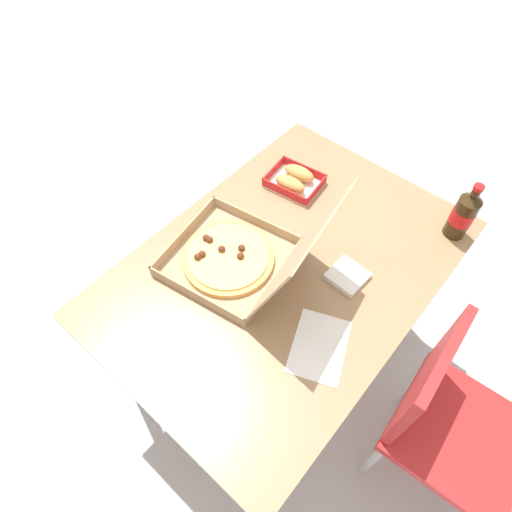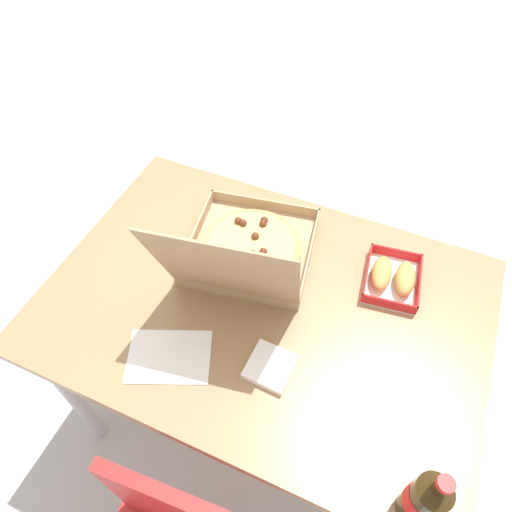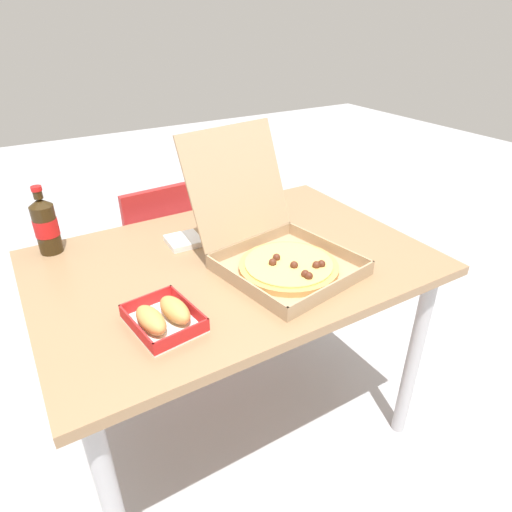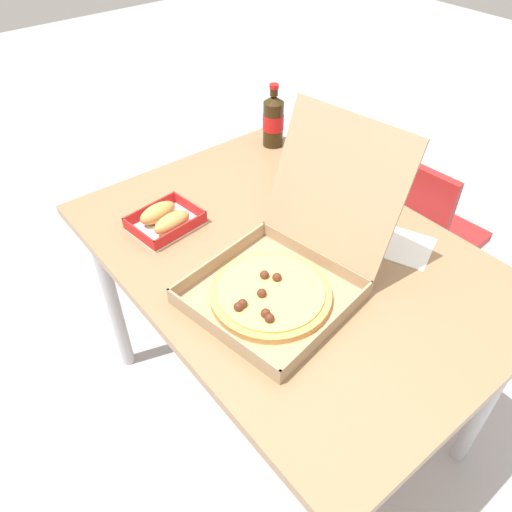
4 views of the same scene
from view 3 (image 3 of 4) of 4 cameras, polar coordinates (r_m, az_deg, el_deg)
ground_plane at (r=1.89m, az=-2.42°, el=-20.77°), size 10.00×10.00×0.00m
dining_table at (r=1.44m, az=-2.97°, el=-3.40°), size 1.21×0.84×0.76m
chair at (r=2.05m, az=-12.34°, el=0.41°), size 0.42×0.42×0.83m
pizza_box_open at (r=1.33m, az=2.96°, el=0.73°), size 0.43×0.54×0.38m
bread_side_box at (r=1.12m, az=-11.94°, el=-7.68°), size 0.17×0.21×0.06m
cola_bottle at (r=1.54m, az=-25.63°, el=3.63°), size 0.07×0.07×0.22m
paper_menu at (r=1.66m, az=-2.34°, el=4.77°), size 0.25×0.22×0.00m
napkin_pile at (r=1.50m, az=-9.32°, el=1.96°), size 0.12×0.12×0.02m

